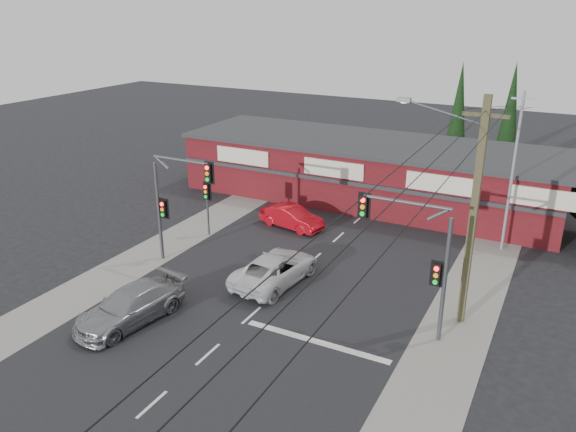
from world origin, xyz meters
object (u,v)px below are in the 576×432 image
at_px(white_suv, 275,269).
at_px(utility_pole, 471,207).
at_px(silver_suv, 130,306).
at_px(shop_building, 368,170).
at_px(red_sedan, 292,217).

relative_size(white_suv, utility_pole, 0.54).
distance_m(silver_suv, shop_building, 21.14).
bearing_deg(shop_building, red_sedan, -106.62).
height_order(red_sedan, shop_building, shop_building).
distance_m(shop_building, utility_pole, 17.15).
height_order(silver_suv, red_sedan, silver_suv).
bearing_deg(white_suv, silver_suv, 63.26).
xyz_separation_m(silver_suv, red_sedan, (1.23, 13.23, -0.08)).
bearing_deg(shop_building, utility_pole, -56.24).
xyz_separation_m(shop_building, utility_pole, (9.36, -14.00, 3.26)).
relative_size(white_suv, red_sedan, 1.29).
distance_m(white_suv, utility_pole, 10.12).
bearing_deg(utility_pole, silver_suv, -152.09).
bearing_deg(silver_suv, utility_pole, 37.37).
bearing_deg(utility_pole, shop_building, 123.76).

